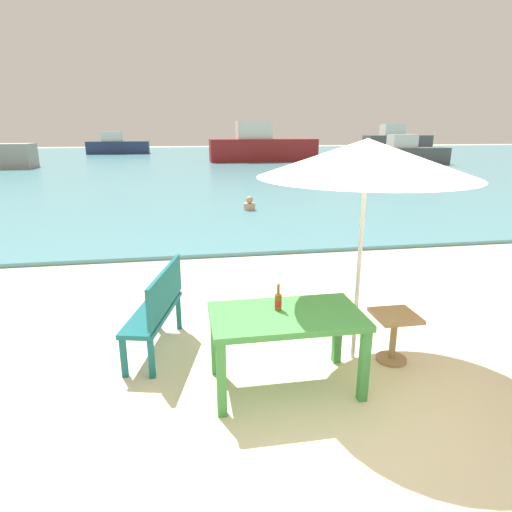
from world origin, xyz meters
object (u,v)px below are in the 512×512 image
object	(u,v)px
side_table_wood	(394,330)
swimmer_person	(249,205)
bench_teal_center	(158,305)
boat_ferry	(262,147)
boat_tanker	(117,146)
boat_cargo_ship	(397,140)
picnic_table_green	(286,324)
patio_umbrella	(367,158)
boat_barge	(407,154)
beer_bottle_amber	(278,301)

from	to	relation	value
side_table_wood	swimmer_person	world-z (taller)	side_table_wood
bench_teal_center	boat_ferry	world-z (taller)	boat_ferry
boat_tanker	boat_cargo_ship	bearing A→B (deg)	7.34
boat_ferry	boat_cargo_ship	bearing A→B (deg)	40.06
picnic_table_green	boat_cargo_ship	xyz separation A→B (m)	(23.52, 43.61, 0.43)
patio_umbrella	boat_barge	world-z (taller)	patio_umbrella
boat_cargo_ship	boat_tanker	bearing A→B (deg)	-172.66
picnic_table_green	bench_teal_center	distance (m)	1.52
side_table_wood	boat_ferry	distance (m)	28.00
boat_cargo_ship	boat_barge	xyz separation A→B (m)	(-9.60, -20.11, -0.30)
beer_bottle_amber	boat_ferry	bearing A→B (deg)	79.79
bench_teal_center	boat_barge	distance (m)	27.18
picnic_table_green	boat_barge	size ratio (longest dim) A/B	0.26
boat_cargo_ship	swimmer_person	bearing A→B (deg)	-122.89
bench_teal_center	boat_tanker	distance (m)	39.19
bench_teal_center	boat_cargo_ship	world-z (taller)	boat_cargo_ship
patio_umbrella	boat_ferry	world-z (taller)	boat_ferry
picnic_table_green	patio_umbrella	distance (m)	1.74
patio_umbrella	picnic_table_green	bearing A→B (deg)	-155.12
beer_bottle_amber	boat_tanker	bearing A→B (deg)	99.49
swimmer_person	boat_cargo_ship	size ratio (longest dim) A/B	0.05
beer_bottle_amber	boat_barge	xyz separation A→B (m)	(13.98, 23.40, -0.08)
boat_ferry	boat_barge	distance (m)	10.03
boat_ferry	boat_barge	size ratio (longest dim) A/B	1.44
picnic_table_green	boat_cargo_ship	world-z (taller)	boat_cargo_ship
picnic_table_green	boat_tanker	xyz separation A→B (m)	(-6.69, 39.71, 0.17)
side_table_wood	boat_barge	xyz separation A→B (m)	(12.69, 23.23, 0.43)
picnic_table_green	boat_tanker	distance (m)	40.27
swimmer_person	boat_tanker	distance (m)	31.82
bench_teal_center	side_table_wood	bearing A→B (deg)	-14.88
patio_umbrella	boat_ferry	bearing A→B (deg)	81.51
bench_teal_center	boat_cargo_ship	size ratio (longest dim) A/B	0.16
patio_umbrella	boat_cargo_ship	xyz separation A→B (m)	(22.67, 43.21, -1.04)
boat_ferry	swimmer_person	bearing A→B (deg)	-101.58
beer_bottle_amber	boat_tanker	xyz separation A→B (m)	(-6.63, 39.63, -0.04)
swimmer_person	boat_barge	world-z (taller)	boat_barge
boat_cargo_ship	boat_barge	world-z (taller)	boat_cargo_ship
side_table_wood	swimmer_person	bearing A→B (deg)	91.26
swimmer_person	boat_ferry	xyz separation A→B (m)	(3.92, 19.16, 0.85)
picnic_table_green	boat_ferry	bearing A→B (deg)	79.94
boat_tanker	picnic_table_green	bearing A→B (deg)	-80.44
side_table_wood	boat_tanker	size ratio (longest dim) A/B	0.10
boat_cargo_ship	boat_barge	bearing A→B (deg)	-115.50
patio_umbrella	boat_cargo_ship	bearing A→B (deg)	62.32
picnic_table_green	bench_teal_center	size ratio (longest dim) A/B	1.12
beer_bottle_amber	bench_teal_center	world-z (taller)	beer_bottle_amber
picnic_table_green	beer_bottle_amber	bearing A→B (deg)	123.60
side_table_wood	boat_cargo_ship	bearing A→B (deg)	62.79
bench_teal_center	boat_tanker	size ratio (longest dim) A/B	0.22
bench_teal_center	boat_barge	xyz separation A→B (m)	(15.13, 22.58, 0.24)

